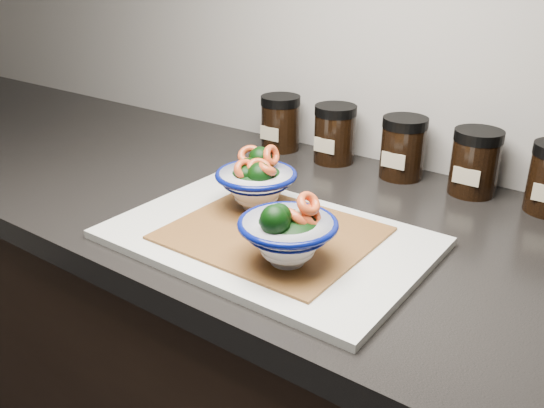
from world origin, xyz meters
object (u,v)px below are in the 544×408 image
Objects in this scene: spice_jar_a at (280,123)px; spice_jar_b at (335,134)px; bowl_right at (287,234)px; spice_jar_c at (403,148)px; spice_jar_d at (475,162)px; bowl_left at (256,182)px; cutting_board at (268,238)px.

spice_jar_b is (0.13, 0.00, 0.00)m from spice_jar_a.
bowl_right is 1.15× the size of spice_jar_b.
bowl_right is at bearing -86.22° from spice_jar_c.
bowl_right is 0.42m from spice_jar_d.
bowl_left is at bearing -130.02° from spice_jar_d.
spice_jar_c is at bearing 0.00° from spice_jar_a.
spice_jar_c is at bearing 93.78° from bowl_right.
bowl_left is at bearing 140.27° from bowl_right.
cutting_board is 3.98× the size of spice_jar_d.
cutting_board is at bearing -57.01° from spice_jar_a.
bowl_left is 0.18m from bowl_right.
spice_jar_d is (0.13, 0.00, 0.00)m from spice_jar_c.
spice_jar_a is at bearing 180.00° from spice_jar_c.
spice_jar_c is (0.11, 0.29, -0.00)m from bowl_left.
cutting_board is at bearing 142.46° from bowl_right.
spice_jar_b is 1.00× the size of spice_jar_d.
spice_jar_b reaches higher than cutting_board.
bowl_left is at bearing -84.03° from spice_jar_b.
bowl_right is 1.15× the size of spice_jar_c.
spice_jar_a is 0.13m from spice_jar_b.
spice_jar_d is at bearing 63.37° from cutting_board.
spice_jar_d is (0.25, 0.29, -0.00)m from bowl_left.
bowl_left reaches higher than spice_jar_b.
spice_jar_d reaches higher than cutting_board.
bowl_right is at bearing -39.73° from bowl_left.
bowl_left reaches higher than bowl_right.
bowl_right reaches higher than spice_jar_a.
cutting_board is 3.52× the size of bowl_left.
spice_jar_a is at bearing 122.99° from cutting_board.
bowl_left is 0.33m from spice_jar_a.
bowl_right is 1.15× the size of spice_jar_a.
spice_jar_a is at bearing 126.42° from bowl_right.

